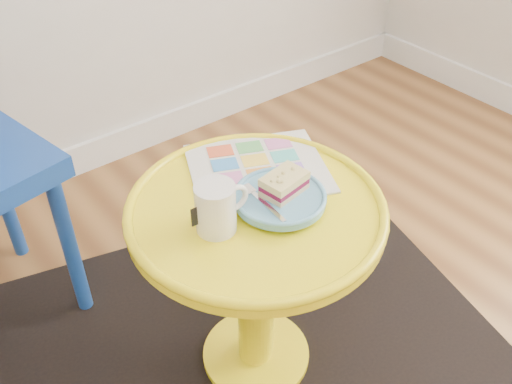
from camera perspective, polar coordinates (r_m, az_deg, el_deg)
rug at (r=1.60m, az=0.00°, el=-16.05°), size 1.53×1.38×0.01m
side_table at (r=1.31m, az=0.00°, el=-6.47°), size 0.56×0.56×0.53m
newspaper at (r=1.32m, az=0.18°, el=2.41°), size 0.39×0.37×0.01m
mug at (r=1.12m, az=-3.96°, el=-1.44°), size 0.12×0.08×0.11m
plate at (r=1.20m, az=2.41°, el=-0.64°), size 0.20×0.20×0.02m
cake_slice at (r=1.19m, az=2.84°, el=0.85°), size 0.10×0.08×0.04m
fork at (r=1.18m, az=0.62°, el=-0.94°), size 0.02×0.14×0.00m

